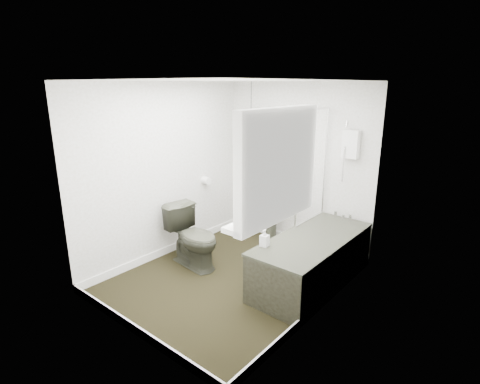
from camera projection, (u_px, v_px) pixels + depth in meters
The scene contains 22 objects.
floor at pixel (232, 278), 4.55m from camera, with size 2.30×2.80×0.02m, color black.
ceiling at pixel (231, 80), 3.91m from camera, with size 2.30×2.80×0.02m, color white.
wall_back at pixel (297, 166), 5.28m from camera, with size 2.30×0.02×2.30m, color white.
wall_front at pixel (124, 220), 3.19m from camera, with size 2.30×0.02×2.30m, color white.
wall_left at pixel (165, 172), 4.94m from camera, with size 0.02×2.80×2.30m, color white.
wall_right at pixel (325, 207), 3.52m from camera, with size 0.02×2.80×2.30m, color white.
skirting at pixel (232, 274), 4.54m from camera, with size 2.30×2.80×0.10m, color white.
bathtub at pixel (312, 260), 4.35m from camera, with size 0.72×1.72×0.58m, color #313328, non-canonical shape.
bath_screen at pixel (312, 166), 4.64m from camera, with size 0.04×0.72×1.40m, color silver, non-canonical shape.
shower_box at pixel (351, 144), 4.63m from camera, with size 0.20×0.10×0.35m, color white.
oval_mirror at pixel (280, 140), 5.32m from camera, with size 0.46×0.03×0.62m, color beige.
wall_sconce at pixel (257, 144), 5.58m from camera, with size 0.04×0.04×0.22m, color black.
toilet_roll_holder at pixel (206, 181), 5.49m from camera, with size 0.11×0.11×0.11m, color white.
window_recess at pixel (279, 166), 2.91m from camera, with size 0.08×1.00×0.90m, color white.
window_sill at pixel (270, 215), 3.07m from camera, with size 0.18×1.00×0.04m, color white.
window_blinds at pixel (274, 165), 2.94m from camera, with size 0.01×0.86×0.76m, color white.
toilet at pixel (194, 237), 4.77m from camera, with size 0.44×0.77×0.78m, color #313328.
pedestal_sink at pixel (271, 213), 5.49m from camera, with size 0.52×0.44×0.89m, color #313328, non-canonical shape.
sill_plant at pixel (285, 190), 3.28m from camera, with size 0.21×0.18×0.24m, color black.
hanging_plant at pixel (251, 130), 5.46m from camera, with size 0.32×0.26×0.58m, color black.
soap_bottle at pixel (265, 238), 4.01m from camera, with size 0.08×0.09×0.19m, color black.
hanging_pot at pixel (251, 114), 5.39m from camera, with size 0.16×0.16×0.12m, color #3D342A.
Camera 1 is at (2.67, -3.09, 2.26)m, focal length 28.00 mm.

